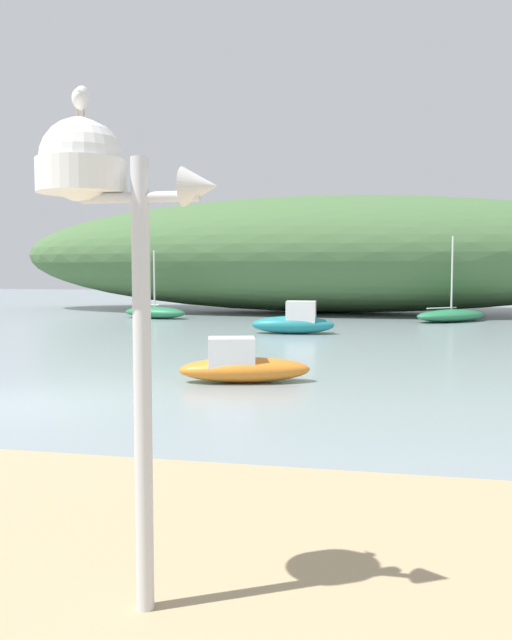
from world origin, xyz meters
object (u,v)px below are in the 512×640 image
at_px(sailboat_near_shore, 155,312).
at_px(motorboat_centre_water, 241,365).
at_px(motorboat_outer_mooring, 295,322).
at_px(sailboat_east_reach, 451,315).
at_px(mast_structure, 97,199).
at_px(seagull_on_radar, 81,98).

bearing_deg(sailboat_near_shore, motorboat_centre_water, -63.87).
bearing_deg(motorboat_centre_water, motorboat_outer_mooring, 92.38).
height_order(sailboat_near_shore, sailboat_east_reach, sailboat_east_reach).
bearing_deg(motorboat_centre_water, mast_structure, -82.27).
height_order(mast_structure, motorboat_outer_mooring, mast_structure).
relative_size(mast_structure, sailboat_near_shore, 0.90).
xyz_separation_m(motorboat_outer_mooring, sailboat_east_reach, (6.26, 7.01, -0.16)).
height_order(seagull_on_radar, motorboat_outer_mooring, seagull_on_radar).
height_order(motorboat_centre_water, sailboat_near_shore, sailboat_near_shore).
xyz_separation_m(mast_structure, seagull_on_radar, (-0.11, 0.02, 0.66)).
distance_m(motorboat_centre_water, sailboat_near_shore, 19.05).
relative_size(seagull_on_radar, motorboat_outer_mooring, 0.10).
distance_m(seagull_on_radar, sailboat_near_shore, 28.92).
xyz_separation_m(mast_structure, motorboat_centre_water, (-1.36, 9.98, -2.58)).
height_order(motorboat_centre_water, motorboat_outer_mooring, motorboat_outer_mooring).
distance_m(sailboat_near_shore, sailboat_east_reach, 14.22).
xyz_separation_m(mast_structure, sailboat_near_shore, (-9.75, 27.09, -2.64)).
xyz_separation_m(seagull_on_radar, motorboat_centre_water, (-1.25, 9.97, -3.24)).
relative_size(seagull_on_radar, sailboat_near_shore, 0.09).
height_order(motorboat_centre_water, sailboat_east_reach, sailboat_east_reach).
bearing_deg(mast_structure, motorboat_centre_water, 97.73).
xyz_separation_m(motorboat_outer_mooring, sailboat_near_shore, (-7.94, 6.22, -0.16)).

